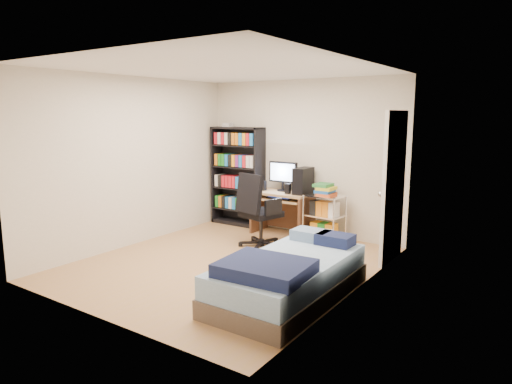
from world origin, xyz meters
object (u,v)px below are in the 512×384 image
Objects in this scene: computer_desk at (289,196)px; bed at (288,276)px; office_chair at (259,223)px; media_shelf at (238,175)px.

computer_desk is 0.60× the size of bed.
office_chair is at bearing 133.28° from bed.
computer_desk is 0.90m from office_chair.
media_shelf is at bearing 174.31° from computer_desk.
media_shelf reaches higher than computer_desk.
office_chair is (1.09, -0.96, -0.53)m from media_shelf.
computer_desk is at bearing 120.27° from bed.
office_chair is 1.96m from bed.
bed is at bearing -59.73° from computer_desk.
media_shelf is 1.52× the size of computer_desk.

